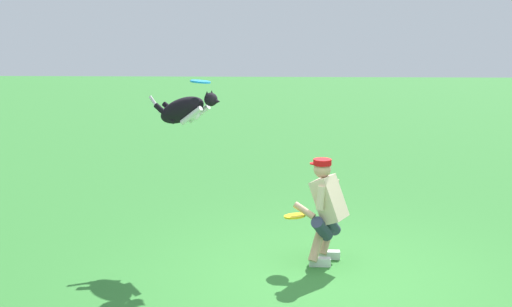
{
  "coord_description": "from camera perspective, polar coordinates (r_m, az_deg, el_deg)",
  "views": [
    {
      "loc": [
        0.54,
        6.65,
        2.84
      ],
      "look_at": [
        0.85,
        -0.82,
        1.31
      ],
      "focal_mm": 43.16,
      "sensor_mm": 36.0,
      "label": 1
    }
  ],
  "objects": [
    {
      "name": "frisbee_flying",
      "position": [
        7.8,
        -5.18,
        6.65
      ],
      "size": [
        0.36,
        0.36,
        0.05
      ],
      "primitive_type": "cylinder",
      "rotation": [
        -0.07,
        0.05,
        2.27
      ],
      "color": "#1F94EF"
    },
    {
      "name": "ground_plane",
      "position": [
        7.25,
        6.58,
        -11.55
      ],
      "size": [
        60.0,
        60.0,
        0.0
      ],
      "primitive_type": "plane",
      "color": "#327730"
    },
    {
      "name": "dog",
      "position": [
        7.94,
        -6.61,
        4.04
      ],
      "size": [
        1.02,
        0.58,
        0.53
      ],
      "rotation": [
        0.0,
        0.0,
        2.7
      ],
      "color": "black"
    },
    {
      "name": "person",
      "position": [
        7.53,
        6.52,
        -5.03
      ],
      "size": [
        0.7,
        0.63,
        1.29
      ],
      "rotation": [
        0.0,
        0.0,
        -0.5
      ],
      "color": "silver",
      "rests_on": "ground_plane"
    },
    {
      "name": "frisbee_held",
      "position": [
        7.48,
        3.61,
        -5.8
      ],
      "size": [
        0.3,
        0.3,
        0.07
      ],
      "primitive_type": "cylinder",
      "rotation": [
        0.06,
        0.11,
        6.15
      ],
      "color": "yellow",
      "rests_on": "person"
    }
  ]
}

